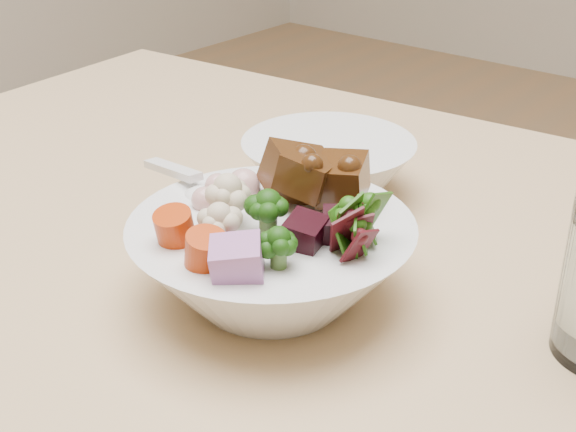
# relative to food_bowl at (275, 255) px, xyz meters

# --- Properties ---
(food_bowl) EXTENTS (0.22, 0.22, 0.12)m
(food_bowl) POSITION_rel_food_bowl_xyz_m (0.00, 0.00, 0.00)
(food_bowl) COLOR white
(food_bowl) RESTS_ON dining_table
(soup_spoon) EXTENTS (0.11, 0.05, 0.02)m
(soup_spoon) POSITION_rel_food_bowl_xyz_m (-0.09, 0.01, 0.03)
(soup_spoon) COLOR white
(soup_spoon) RESTS_ON food_bowl
(side_bowl) EXTENTS (0.17, 0.17, 0.06)m
(side_bowl) POSITION_rel_food_bowl_xyz_m (-0.08, 0.17, -0.01)
(side_bowl) COLOR white
(side_bowl) RESTS_ON dining_table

